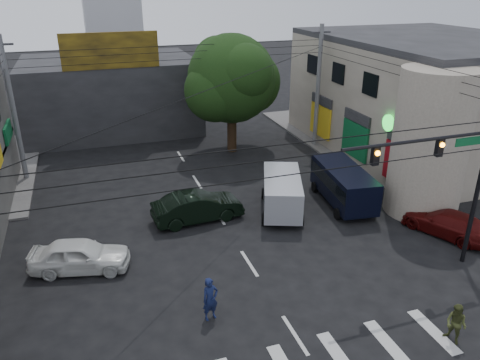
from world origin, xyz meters
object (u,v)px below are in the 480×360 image
traffic_gantry (451,170)px  utility_pole_far_right (318,88)px  navy_van (343,186)px  pedestrian_olive (456,324)px  utility_pole_far_left (14,111)px  white_compact (80,255)px  silver_minivan (282,194)px  traffic_officer (210,299)px  maroon_sedan (447,223)px  dark_sedan (198,207)px  street_tree (232,79)px

traffic_gantry → utility_pole_far_right: (2.68, 17.00, -0.23)m
navy_van → pedestrian_olive: (-2.03, -11.38, -0.29)m
utility_pole_far_left → white_compact: 12.99m
silver_minivan → traffic_officer: silver_minivan is taller
utility_pole_far_left → maroon_sedan: 25.93m
navy_van → traffic_officer: bearing=133.5°
dark_sedan → white_compact: (-6.15, -2.92, -0.06)m
utility_pole_far_right → maroon_sedan: (0.00, -14.69, -3.94)m
traffic_gantry → white_compact: traffic_gantry is taller
utility_pole_far_left → pedestrian_olive: utility_pole_far_left is taller
utility_pole_far_right → silver_minivan: (-6.97, -9.56, -3.57)m
utility_pole_far_left → silver_minivan: utility_pole_far_left is taller
silver_minivan → traffic_gantry: bearing=-129.0°
utility_pole_far_left → navy_van: size_ratio=1.64×
traffic_gantry → traffic_officer: 11.23m
street_tree → dark_sedan: street_tree is taller
silver_minivan → navy_van: bearing=-71.8°
street_tree → utility_pole_far_right: 6.63m
traffic_gantry → pedestrian_olive: bearing=-121.6°
maroon_sedan → traffic_gantry: bearing=17.7°
traffic_gantry → utility_pole_far_right: size_ratio=0.78×
pedestrian_olive → utility_pole_far_right: bearing=150.8°
street_tree → dark_sedan: bearing=-117.3°
street_tree → maroon_sedan: bearing=-67.5°
traffic_officer → pedestrian_olive: traffic_officer is taller
traffic_officer → utility_pole_far_left: bearing=100.1°
utility_pole_far_right → traffic_officer: utility_pole_far_right is taller
traffic_gantry → maroon_sedan: size_ratio=1.47×
street_tree → pedestrian_olive: street_tree is taller
dark_sedan → pedestrian_olive: dark_sedan is taller
dark_sedan → pedestrian_olive: size_ratio=3.16×
white_compact → navy_van: bearing=-67.3°
utility_pole_far_right → maroon_sedan: size_ratio=1.88×
utility_pole_far_right → white_compact: utility_pole_far_right is taller
street_tree → traffic_gantry: bearing=-78.0°
dark_sedan → navy_van: navy_van is taller
dark_sedan → traffic_officer: traffic_officer is taller
utility_pole_far_right → traffic_officer: size_ratio=5.11×
street_tree → silver_minivan: 11.46m
utility_pole_far_left → maroon_sedan: utility_pole_far_left is taller
utility_pole_far_right → dark_sedan: size_ratio=1.85×
white_compact → utility_pole_far_right: bearing=-42.1°
utility_pole_far_right → navy_van: (-3.19, -9.75, -3.52)m
utility_pole_far_left → white_compact: bearing=-75.3°
street_tree → traffic_officer: street_tree is taller
navy_van → traffic_officer: size_ratio=3.13×
utility_pole_far_left → white_compact: size_ratio=1.97×
traffic_gantry → dark_sedan: 12.67m
utility_pole_far_left → white_compact: (3.15, -12.00, -3.85)m
navy_van → white_compact: bearing=106.0°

